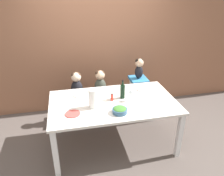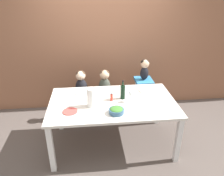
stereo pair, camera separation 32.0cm
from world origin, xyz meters
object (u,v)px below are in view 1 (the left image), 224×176
person_baby_right (139,67)px  wine_glass_near (131,93)px  dinner_plate_back_right (142,89)px  chair_far_center (101,99)px  dinner_plate_front_left (73,114)px  person_child_center (100,83)px  paper_towel_roll (93,99)px  wine_bottle (123,91)px  chair_far_left (78,102)px  person_child_left (77,85)px  salad_bowl_large (120,110)px  dinner_plate_back_left (80,95)px  chair_right_highchair (138,87)px

person_baby_right → wine_glass_near: person_baby_right is taller
dinner_plate_back_right → chair_far_center: bearing=140.0°
person_baby_right → dinner_plate_front_left: 1.64m
person_child_center → paper_towel_roll: 0.97m
wine_bottle → paper_towel_roll: 0.50m
wine_glass_near → chair_far_left: bearing=131.7°
chair_far_left → wine_glass_near: bearing=-48.3°
chair_far_left → person_child_left: person_child_left is taller
wine_glass_near → paper_towel_roll: bearing=-172.4°
wine_bottle → wine_glass_near: 0.15m
chair_far_center → salad_bowl_large: (0.08, -1.13, 0.43)m
chair_far_left → person_child_left: 0.34m
chair_far_left → salad_bowl_large: bearing=-66.2°
dinner_plate_back_left → person_baby_right: bearing=24.6°
chair_far_center → wine_bottle: bearing=-73.1°
wine_glass_near → dinner_plate_back_right: bearing=47.5°
wine_bottle → dinner_plate_back_right: wine_bottle is taller
chair_far_left → chair_far_center: (0.42, 0.00, 0.00)m
chair_far_left → dinner_plate_front_left: bearing=-96.7°
person_child_left → wine_bottle: size_ratio=1.69×
salad_bowl_large → dinner_plate_back_right: size_ratio=1.02×
chair_far_left → chair_right_highchair: chair_right_highchair is taller
chair_right_highchair → dinner_plate_back_left: 1.25m
person_child_center → wine_bottle: bearing=-73.1°
paper_towel_roll → dinner_plate_back_left: paper_towel_roll is taller
wine_bottle → chair_far_center: bearing=106.9°
chair_far_left → dinner_plate_back_right: dinner_plate_back_right is taller
dinner_plate_front_left → dinner_plate_back_left: size_ratio=1.00×
wine_bottle → dinner_plate_back_right: size_ratio=1.48×
dinner_plate_front_left → dinner_plate_back_right: bearing=23.9°
salad_bowl_large → dinner_plate_back_left: salad_bowl_large is taller
chair_far_left → chair_far_center: size_ratio=1.00×
chair_far_center → dinner_plate_back_right: dinner_plate_back_right is taller
person_child_left → dinner_plate_front_left: 1.04m
person_baby_right → wine_bottle: person_baby_right is taller
person_child_center → salad_bowl_large: size_ratio=2.46×
person_child_center → dinner_plate_front_left: (-0.54, -1.03, 0.06)m
chair_far_left → dinner_plate_back_right: (1.04, -0.52, 0.39)m
person_baby_right → salad_bowl_large: (-0.65, -1.13, -0.16)m
chair_far_left → wine_glass_near: (0.75, -0.84, 0.52)m
chair_far_left → person_child_center: size_ratio=0.90×
chair_far_left → paper_towel_roll: bearing=-79.2°
dinner_plate_front_left → dinner_plate_back_left: (0.14, 0.52, 0.00)m
salad_bowl_large → dinner_plate_front_left: salad_bowl_large is taller
chair_far_left → person_baby_right: (1.14, 0.00, 0.59)m
chair_far_center → wine_bottle: size_ratio=1.52×
chair_far_center → dinner_plate_front_left: size_ratio=2.25×
chair_far_center → person_baby_right: 0.93m
chair_far_left → person_child_left: bearing=90.0°
person_child_center → wine_bottle: size_ratio=1.69×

